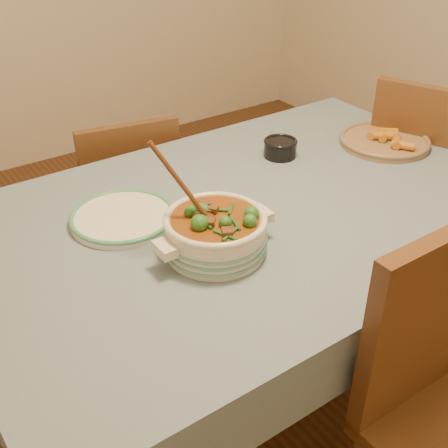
# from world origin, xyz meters

# --- Properties ---
(floor) EXTENTS (4.50, 4.50, 0.00)m
(floor) POSITION_xyz_m (0.00, 0.00, 0.00)
(floor) COLOR #442413
(floor) RESTS_ON ground
(dining_table) EXTENTS (1.68, 1.08, 0.76)m
(dining_table) POSITION_xyz_m (0.00, 0.00, 0.66)
(dining_table) COLOR brown
(dining_table) RESTS_ON floor
(stew_casserole) EXTENTS (0.33, 0.26, 0.31)m
(stew_casserole) POSITION_xyz_m (-0.22, -0.12, 0.82)
(stew_casserole) COLOR beige
(stew_casserole) RESTS_ON dining_table
(white_plate) EXTENTS (0.31, 0.31, 0.03)m
(white_plate) POSITION_xyz_m (-0.35, 0.15, 0.77)
(white_plate) COLOR silver
(white_plate) RESTS_ON dining_table
(condiment_bowl) EXTENTS (0.13, 0.13, 0.06)m
(condiment_bowl) POSITION_xyz_m (0.28, 0.22, 0.79)
(condiment_bowl) COLOR black
(condiment_bowl) RESTS_ON dining_table
(fried_plate) EXTENTS (0.40, 0.40, 0.05)m
(fried_plate) POSITION_xyz_m (0.64, 0.08, 0.78)
(fried_plate) COLOR #8B684D
(fried_plate) RESTS_ON dining_table
(chair_far) EXTENTS (0.44, 0.44, 0.82)m
(chair_far) POSITION_xyz_m (-0.07, 0.73, 0.46)
(chair_far) COLOR #56361A
(chair_far) RESTS_ON floor
(chair_right) EXTENTS (0.58, 0.58, 0.96)m
(chair_right) POSITION_xyz_m (0.90, 0.04, 0.54)
(chair_right) COLOR #56361A
(chair_right) RESTS_ON floor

